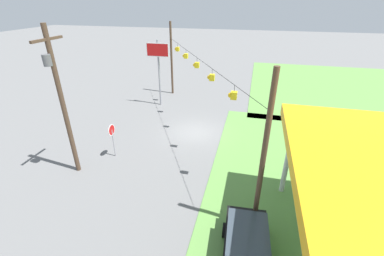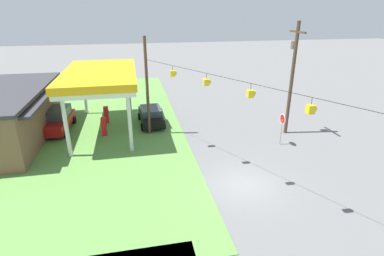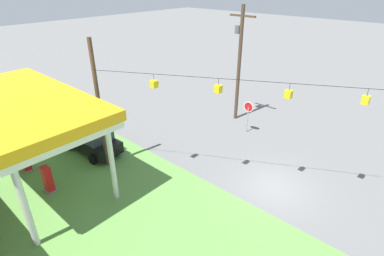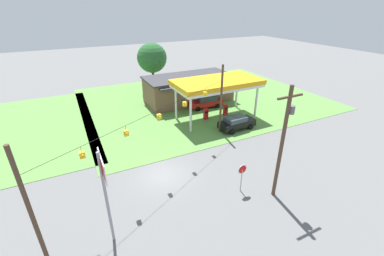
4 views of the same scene
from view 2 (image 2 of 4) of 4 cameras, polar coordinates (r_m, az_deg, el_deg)
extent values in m
plane|color=slate|center=(18.64, 9.79, -10.64)|extent=(160.00, 160.00, 0.00)
cube|color=#5B8E42|center=(30.78, -29.76, 0.11)|extent=(36.00, 28.00, 0.04)
cube|color=silver|center=(26.06, -17.04, 8.87)|extent=(10.74, 5.52, 0.35)
cube|color=orange|center=(25.97, -17.15, 9.83)|extent=(10.94, 5.72, 0.55)
cylinder|color=silver|center=(22.00, -11.75, 0.72)|extent=(0.28, 0.28, 4.30)
cylinder|color=silver|center=(31.11, -11.91, 6.95)|extent=(0.28, 0.28, 4.30)
cylinder|color=silver|center=(22.50, -22.78, -0.11)|extent=(0.28, 0.28, 4.30)
cylinder|color=silver|center=(31.47, -19.82, 6.28)|extent=(0.28, 0.28, 4.30)
cube|color=brown|center=(28.12, -31.80, 1.90)|extent=(12.86, 5.80, 3.77)
cube|color=#333338|center=(27.61, -32.62, 5.81)|extent=(13.16, 6.10, 0.24)
cube|color=#333338|center=(26.69, -25.96, 5.79)|extent=(11.57, 0.70, 0.20)
cube|color=gray|center=(25.93, -16.23, -1.40)|extent=(0.71, 0.56, 0.12)
cube|color=red|center=(25.63, -16.41, 0.25)|extent=(0.55, 0.40, 1.48)
cube|color=black|center=(25.51, -16.00, 0.90)|extent=(0.39, 0.03, 0.24)
cube|color=gray|center=(28.74, -15.84, 0.94)|extent=(0.71, 0.56, 0.12)
cube|color=red|center=(28.47, -16.01, 2.45)|extent=(0.55, 0.40, 1.48)
cube|color=black|center=(28.36, -15.64, 3.05)|extent=(0.39, 0.03, 0.24)
cube|color=black|center=(27.52, -7.83, 2.14)|extent=(4.60, 2.10, 0.76)
cube|color=#333D47|center=(27.05, -7.82, 3.28)|extent=(2.57, 1.84, 0.57)
cylinder|color=black|center=(28.87, -10.00, 2.16)|extent=(0.69, 0.26, 0.68)
cylinder|color=black|center=(29.06, -6.29, 2.49)|extent=(0.69, 0.26, 0.68)
cylinder|color=black|center=(26.26, -9.44, 0.17)|extent=(0.69, 0.26, 0.68)
cylinder|color=black|center=(26.47, -5.37, 0.56)|extent=(0.69, 0.26, 0.68)
cube|color=#AD1414|center=(28.30, -24.13, 0.96)|extent=(5.13, 2.14, 0.79)
cube|color=#333D47|center=(28.32, -24.23, 2.70)|extent=(2.86, 1.86, 0.82)
cylinder|color=black|center=(26.77, -22.89, -0.90)|extent=(0.69, 0.26, 0.68)
cylinder|color=black|center=(27.34, -26.71, -1.09)|extent=(0.69, 0.26, 0.68)
cylinder|color=black|center=(29.60, -21.51, 1.41)|extent=(0.69, 0.26, 0.68)
cylinder|color=black|center=(30.11, -25.00, 1.20)|extent=(0.69, 0.26, 0.68)
cylinder|color=#99999E|center=(24.06, 16.61, -0.71)|extent=(0.08, 0.08, 2.10)
cylinder|color=white|center=(23.70, 16.88, 1.63)|extent=(0.80, 0.03, 0.80)
cylinder|color=red|center=(23.70, 16.88, 1.63)|extent=(0.70, 0.03, 0.70)
cylinder|color=#4C3828|center=(25.53, 18.44, 8.57)|extent=(0.28, 0.28, 9.06)
cube|color=#4C3828|center=(25.01, 19.49, 16.89)|extent=(2.20, 0.14, 0.14)
cylinder|color=#59595B|center=(25.40, 18.80, 14.75)|extent=(0.44, 0.44, 0.60)
cylinder|color=#4C3828|center=(24.41, -8.54, 7.59)|extent=(0.24, 0.24, 7.99)
cylinder|color=black|center=(16.21, 11.20, 8.32)|extent=(18.23, 10.02, 0.02)
cylinder|color=black|center=(14.43, 21.85, 4.76)|extent=(0.02, 0.02, 0.35)
cube|color=yellow|center=(14.53, 21.64, 3.35)|extent=(0.32, 0.32, 0.40)
sphere|color=yellow|center=(14.62, 22.21, 3.38)|extent=(0.28, 0.28, 0.28)
cylinder|color=black|center=(16.25, 11.15, 7.72)|extent=(0.02, 0.02, 0.35)
cube|color=yellow|center=(16.34, 11.06, 6.45)|extent=(0.32, 0.32, 0.40)
sphere|color=yellow|center=(16.41, 11.61, 6.46)|extent=(0.28, 0.28, 0.28)
cylinder|color=black|center=(18.55, 2.76, 9.84)|extent=(0.02, 0.02, 0.35)
cube|color=yellow|center=(18.63, 2.74, 8.71)|extent=(0.32, 0.32, 0.40)
sphere|color=yellow|center=(18.67, 3.25, 8.73)|extent=(0.28, 0.28, 0.28)
cylinder|color=black|center=(21.16, -3.75, 11.32)|extent=(0.02, 0.02, 0.35)
cube|color=yellow|center=(21.23, -3.72, 10.33)|extent=(0.32, 0.32, 0.40)
sphere|color=yellow|center=(21.26, -3.26, 10.35)|extent=(0.28, 0.28, 0.28)
camera|label=1|loc=(33.37, -8.84, 22.08)|focal=24.00mm
camera|label=3|loc=(11.57, -54.26, 17.82)|focal=28.00mm
camera|label=4|loc=(25.84, 63.95, 19.31)|focal=24.00mm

